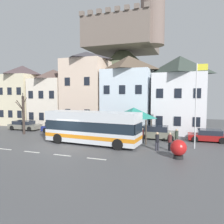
{
  "coord_description": "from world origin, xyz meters",
  "views": [
    {
      "loc": [
        11.02,
        -17.41,
        4.86
      ],
      "look_at": [
        3.11,
        5.05,
        2.99
      ],
      "focal_mm": 34.99,
      "sensor_mm": 36.0,
      "label": 1
    }
  ],
  "objects_px": {
    "townhouse_02": "(86,90)",
    "townhouse_04": "(179,94)",
    "flagpole": "(197,100)",
    "harbour_buoy": "(179,148)",
    "townhouse_00": "(23,95)",
    "parked_car_00": "(57,127)",
    "bus_shelter": "(134,113)",
    "parked_car_01": "(157,133)",
    "pedestrian_01": "(157,140)",
    "pedestrian_02": "(177,136)",
    "public_bench": "(129,132)",
    "parked_car_02": "(25,125)",
    "bare_tree_00": "(23,114)",
    "pedestrian_03": "(170,141)",
    "parked_car_03": "(208,136)",
    "townhouse_01": "(54,98)",
    "townhouse_03": "(128,93)",
    "pedestrian_00": "(142,134)",
    "hilltop_castle": "(123,78)",
    "transit_bus": "(92,128)"
  },
  "relations": [
    {
      "from": "transit_bus",
      "to": "pedestrian_02",
      "type": "relative_size",
      "value": 6.17
    },
    {
      "from": "bus_shelter",
      "to": "pedestrian_01",
      "type": "relative_size",
      "value": 2.2
    },
    {
      "from": "parked_car_00",
      "to": "pedestrian_02",
      "type": "distance_m",
      "value": 15.17
    },
    {
      "from": "townhouse_04",
      "to": "harbour_buoy",
      "type": "relative_size",
      "value": 6.7
    },
    {
      "from": "bus_shelter",
      "to": "pedestrian_01",
      "type": "height_order",
      "value": "bus_shelter"
    },
    {
      "from": "townhouse_00",
      "to": "flagpole",
      "type": "height_order",
      "value": "townhouse_00"
    },
    {
      "from": "townhouse_02",
      "to": "townhouse_01",
      "type": "bearing_deg",
      "value": 177.06
    },
    {
      "from": "townhouse_03",
      "to": "bare_tree_00",
      "type": "bearing_deg",
      "value": -145.32
    },
    {
      "from": "parked_car_01",
      "to": "transit_bus",
      "type": "bearing_deg",
      "value": -141.92
    },
    {
      "from": "townhouse_02",
      "to": "parked_car_02",
      "type": "height_order",
      "value": "townhouse_02"
    },
    {
      "from": "public_bench",
      "to": "bare_tree_00",
      "type": "height_order",
      "value": "bare_tree_00"
    },
    {
      "from": "bus_shelter",
      "to": "pedestrian_00",
      "type": "height_order",
      "value": "bus_shelter"
    },
    {
      "from": "townhouse_00",
      "to": "parked_car_03",
      "type": "xyz_separation_m",
      "value": [
        27.97,
        -4.73,
        -4.22
      ]
    },
    {
      "from": "pedestrian_03",
      "to": "bus_shelter",
      "type": "bearing_deg",
      "value": 139.65
    },
    {
      "from": "hilltop_castle",
      "to": "parked_car_00",
      "type": "distance_m",
      "value": 24.94
    },
    {
      "from": "townhouse_00",
      "to": "townhouse_01",
      "type": "relative_size",
      "value": 1.09
    },
    {
      "from": "pedestrian_03",
      "to": "public_bench",
      "type": "bearing_deg",
      "value": 132.24
    },
    {
      "from": "bare_tree_00",
      "to": "pedestrian_01",
      "type": "bearing_deg",
      "value": -8.99
    },
    {
      "from": "townhouse_04",
      "to": "parked_car_00",
      "type": "xyz_separation_m",
      "value": [
        -14.84,
        -5.58,
        -4.26
      ]
    },
    {
      "from": "bus_shelter",
      "to": "parked_car_01",
      "type": "relative_size",
      "value": 0.8
    },
    {
      "from": "parked_car_00",
      "to": "harbour_buoy",
      "type": "xyz_separation_m",
      "value": [
        15.39,
        -7.04,
        0.14
      ]
    },
    {
      "from": "townhouse_00",
      "to": "parked_car_00",
      "type": "distance_m",
      "value": 11.96
    },
    {
      "from": "townhouse_02",
      "to": "harbour_buoy",
      "type": "height_order",
      "value": "townhouse_02"
    },
    {
      "from": "townhouse_04",
      "to": "harbour_buoy",
      "type": "distance_m",
      "value": 13.29
    },
    {
      "from": "bus_shelter",
      "to": "pedestrian_02",
      "type": "xyz_separation_m",
      "value": [
        4.51,
        -0.89,
        -2.02
      ]
    },
    {
      "from": "pedestrian_00",
      "to": "parked_car_01",
      "type": "bearing_deg",
      "value": 68.13
    },
    {
      "from": "pedestrian_02",
      "to": "harbour_buoy",
      "type": "xyz_separation_m",
      "value": [
        0.39,
        -4.8,
        -0.1
      ]
    },
    {
      "from": "parked_car_03",
      "to": "flagpole",
      "type": "distance_m",
      "value": 5.51
    },
    {
      "from": "parked_car_02",
      "to": "townhouse_04",
      "type": "bearing_deg",
      "value": 13.38
    },
    {
      "from": "harbour_buoy",
      "to": "bare_tree_00",
      "type": "bearing_deg",
      "value": 166.27
    },
    {
      "from": "townhouse_02",
      "to": "townhouse_04",
      "type": "xyz_separation_m",
      "value": [
        13.13,
        0.4,
        -0.65
      ]
    },
    {
      "from": "bus_shelter",
      "to": "pedestrian_00",
      "type": "relative_size",
      "value": 2.31
    },
    {
      "from": "bus_shelter",
      "to": "pedestrian_01",
      "type": "bearing_deg",
      "value": -51.35
    },
    {
      "from": "transit_bus",
      "to": "pedestrian_03",
      "type": "relative_size",
      "value": 6.04
    },
    {
      "from": "parked_car_00",
      "to": "flagpole",
      "type": "height_order",
      "value": "flagpole"
    },
    {
      "from": "townhouse_01",
      "to": "pedestrian_02",
      "type": "xyz_separation_m",
      "value": [
        19.16,
        -7.72,
        -3.51
      ]
    },
    {
      "from": "townhouse_00",
      "to": "transit_bus",
      "type": "height_order",
      "value": "townhouse_00"
    },
    {
      "from": "transit_bus",
      "to": "townhouse_02",
      "type": "bearing_deg",
      "value": 123.03
    },
    {
      "from": "townhouse_01",
      "to": "harbour_buoy",
      "type": "bearing_deg",
      "value": -32.62
    },
    {
      "from": "bus_shelter",
      "to": "parked_car_02",
      "type": "height_order",
      "value": "bus_shelter"
    },
    {
      "from": "parked_car_01",
      "to": "parked_car_03",
      "type": "bearing_deg",
      "value": 3.5
    },
    {
      "from": "flagpole",
      "to": "townhouse_02",
      "type": "bearing_deg",
      "value": 150.62
    },
    {
      "from": "pedestrian_03",
      "to": "flagpole",
      "type": "height_order",
      "value": "flagpole"
    },
    {
      "from": "townhouse_01",
      "to": "townhouse_03",
      "type": "bearing_deg",
      "value": -0.84
    },
    {
      "from": "townhouse_00",
      "to": "harbour_buoy",
      "type": "distance_m",
      "value": 28.41
    },
    {
      "from": "public_bench",
      "to": "harbour_buoy",
      "type": "xyz_separation_m",
      "value": [
        6.01,
        -7.94,
        0.34
      ]
    },
    {
      "from": "parked_car_00",
      "to": "parked_car_03",
      "type": "relative_size",
      "value": 1.02
    },
    {
      "from": "parked_car_02",
      "to": "bare_tree_00",
      "type": "bearing_deg",
      "value": -51.52
    },
    {
      "from": "transit_bus",
      "to": "pedestrian_03",
      "type": "distance_m",
      "value": 7.5
    },
    {
      "from": "public_bench",
      "to": "harbour_buoy",
      "type": "bearing_deg",
      "value": -52.87
    }
  ]
}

